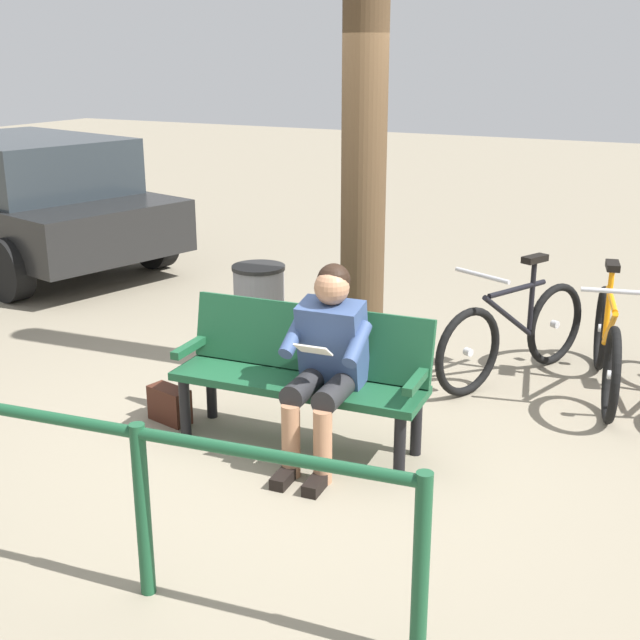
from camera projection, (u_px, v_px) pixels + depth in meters
ground_plane at (306, 439)px, 5.40m from camera, size 40.00×40.00×0.00m
bench at (303, 366)px, 5.23m from camera, size 1.63×0.61×0.87m
person_reading at (326, 356)px, 4.95m from camera, size 0.51×0.79×1.20m
handbag at (170, 405)px, 5.62m from camera, size 0.32×0.20×0.24m
tree_trunk at (365, 106)px, 5.67m from camera, size 0.32×0.32×4.06m
litter_bin at (260, 315)px, 6.59m from camera, size 0.42×0.42×0.80m
bicycle_orange at (606, 346)px, 6.03m from camera, size 0.55×1.65×0.94m
bicycle_blue at (514, 334)px, 6.29m from camera, size 0.76×1.56×0.94m
railing_fence at (141, 481)px, 3.70m from camera, size 2.59×0.39×0.85m
parked_car at (19, 198)px, 9.60m from camera, size 4.51×2.77×1.47m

